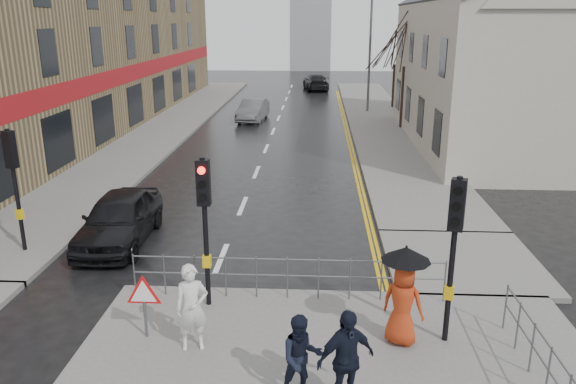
# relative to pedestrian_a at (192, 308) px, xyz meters

# --- Properties ---
(ground) EXTENTS (120.00, 120.00, 0.00)m
(ground) POSITION_rel_pedestrian_a_xyz_m (-0.24, 1.54, -1.01)
(ground) COLOR black
(ground) RESTS_ON ground
(left_pavement) EXTENTS (4.00, 44.00, 0.14)m
(left_pavement) POSITION_rel_pedestrian_a_xyz_m (-6.74, 24.54, -0.94)
(left_pavement) COLOR #605E5B
(left_pavement) RESTS_ON ground
(right_pavement) EXTENTS (4.00, 40.00, 0.14)m
(right_pavement) POSITION_rel_pedestrian_a_xyz_m (6.26, 26.54, -0.94)
(right_pavement) COLOR #605E5B
(right_pavement) RESTS_ON ground
(pavement_bridge_right) EXTENTS (4.00, 4.20, 0.14)m
(pavement_bridge_right) POSITION_rel_pedestrian_a_xyz_m (6.26, 4.54, -0.94)
(pavement_bridge_right) COLOR #605E5B
(pavement_bridge_right) RESTS_ON ground
(building_left_terrace) EXTENTS (8.00, 42.00, 10.00)m
(building_left_terrace) POSITION_rel_pedestrian_a_xyz_m (-12.24, 23.54, 3.99)
(building_left_terrace) COLOR #89744F
(building_left_terrace) RESTS_ON ground
(building_right_cream) EXTENTS (9.00, 16.40, 10.10)m
(building_right_cream) POSITION_rel_pedestrian_a_xyz_m (11.76, 19.54, 3.77)
(building_right_cream) COLOR #AFA899
(building_right_cream) RESTS_ON ground
(traffic_signal_near_left) EXTENTS (0.28, 0.27, 3.40)m
(traffic_signal_near_left) POSITION_rel_pedestrian_a_xyz_m (-0.04, 1.74, 1.45)
(traffic_signal_near_left) COLOR black
(traffic_signal_near_left) RESTS_ON near_pavement
(traffic_signal_near_right) EXTENTS (0.34, 0.33, 3.40)m
(traffic_signal_near_right) POSITION_rel_pedestrian_a_xyz_m (4.96, 0.54, 1.45)
(traffic_signal_near_right) COLOR black
(traffic_signal_near_right) RESTS_ON near_pavement
(traffic_signal_far_left) EXTENTS (0.34, 0.33, 3.40)m
(traffic_signal_far_left) POSITION_rel_pedestrian_a_xyz_m (-5.74, 4.55, 1.45)
(traffic_signal_far_left) COLOR black
(traffic_signal_far_left) RESTS_ON left_pavement
(guard_railing_front) EXTENTS (7.14, 0.04, 1.00)m
(guard_railing_front) POSITION_rel_pedestrian_a_xyz_m (1.71, 2.14, -0.15)
(guard_railing_front) COLOR #595B5E
(guard_railing_front) RESTS_ON near_pavement
(guard_railing_side) EXTENTS (0.04, 4.54, 1.00)m
(guard_railing_side) POSITION_rel_pedestrian_a_xyz_m (6.26, -1.21, -0.16)
(guard_railing_side) COLOR #595B5E
(guard_railing_side) RESTS_ON near_pavement
(warning_sign) EXTENTS (0.80, 0.07, 1.35)m
(warning_sign) POSITION_rel_pedestrian_a_xyz_m (-1.04, 0.34, 0.03)
(warning_sign) COLOR #595B5E
(warning_sign) RESTS_ON near_pavement
(street_lamp) EXTENTS (1.83, 0.25, 8.00)m
(street_lamp) POSITION_rel_pedestrian_a_xyz_m (5.58, 29.54, 3.70)
(street_lamp) COLOR #595B5E
(street_lamp) RESTS_ON right_pavement
(tree_near) EXTENTS (2.40, 2.40, 6.58)m
(tree_near) POSITION_rel_pedestrian_a_xyz_m (7.26, 23.54, 4.13)
(tree_near) COLOR #2F231A
(tree_near) RESTS_ON right_pavement
(tree_far) EXTENTS (2.40, 2.40, 5.64)m
(tree_far) POSITION_rel_pedestrian_a_xyz_m (7.76, 31.54, 3.41)
(tree_far) COLOR #2F231A
(tree_far) RESTS_ON right_pavement
(pedestrian_a) EXTENTS (0.72, 0.57, 1.74)m
(pedestrian_a) POSITION_rel_pedestrian_a_xyz_m (0.00, 0.00, 0.00)
(pedestrian_a) COLOR silver
(pedestrian_a) RESTS_ON near_pavement
(pedestrian_b) EXTENTS (0.86, 0.74, 1.53)m
(pedestrian_b) POSITION_rel_pedestrian_a_xyz_m (2.14, -1.38, -0.11)
(pedestrian_b) COLOR black
(pedestrian_b) RESTS_ON near_pavement
(pedestrian_with_umbrella) EXTENTS (0.99, 0.96, 2.04)m
(pedestrian_with_umbrella) POSITION_rel_pedestrian_a_xyz_m (4.06, 0.41, 0.25)
(pedestrian_with_umbrella) COLOR #A83213
(pedestrian_with_umbrella) RESTS_ON near_pavement
(pedestrian_d) EXTENTS (1.12, 0.86, 1.77)m
(pedestrian_d) POSITION_rel_pedestrian_a_xyz_m (2.86, -1.59, 0.01)
(pedestrian_d) COLOR black
(pedestrian_d) RESTS_ON near_pavement
(car_parked) EXTENTS (1.86, 4.40, 1.49)m
(car_parked) POSITION_rel_pedestrian_a_xyz_m (-3.36, 5.54, -0.27)
(car_parked) COLOR black
(car_parked) RESTS_ON ground
(car_mid) EXTENTS (1.83, 4.18, 1.33)m
(car_mid) POSITION_rel_pedestrian_a_xyz_m (-1.81, 26.06, -0.34)
(car_mid) COLOR #4F5155
(car_mid) RESTS_ON ground
(car_far) EXTENTS (2.58, 5.07, 1.41)m
(car_far) POSITION_rel_pedestrian_a_xyz_m (2.10, 42.13, -0.30)
(car_far) COLOR black
(car_far) RESTS_ON ground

